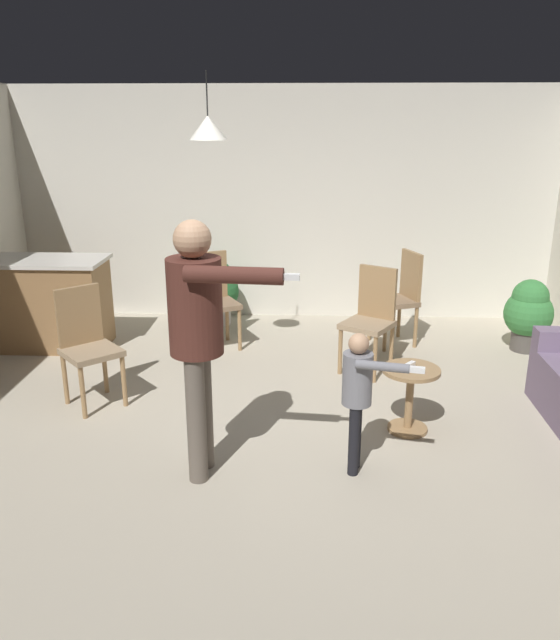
# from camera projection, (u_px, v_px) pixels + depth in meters

# --- Properties ---
(ground) EXTENTS (7.68, 7.68, 0.00)m
(ground) POSITION_uv_depth(u_px,v_px,m) (270.00, 438.00, 4.76)
(ground) COLOR #B2A893
(wall_back) EXTENTS (6.40, 0.10, 2.70)m
(wall_back) POSITION_uv_depth(u_px,v_px,m) (285.00, 205.00, 7.39)
(wall_back) COLOR silver
(wall_back) RESTS_ON ground
(kitchen_counter) EXTENTS (1.26, 0.66, 0.95)m
(kitchen_counter) POSITION_uv_depth(u_px,v_px,m) (48.00, 303.00, 6.56)
(kitchen_counter) COLOR olive
(kitchen_counter) RESTS_ON ground
(side_table_by_couch) EXTENTS (0.44, 0.44, 0.52)m
(side_table_by_couch) POSITION_uv_depth(u_px,v_px,m) (410.00, 392.00, 4.78)
(side_table_by_couch) COLOR #99754C
(side_table_by_couch) RESTS_ON ground
(person_adult) EXTENTS (0.84, 0.55, 1.74)m
(person_adult) POSITION_uv_depth(u_px,v_px,m) (198.00, 323.00, 3.97)
(person_adult) COLOR #60564C
(person_adult) RESTS_ON ground
(person_child) EXTENTS (0.50, 0.36, 1.00)m
(person_child) POSITION_uv_depth(u_px,v_px,m) (359.00, 388.00, 4.14)
(person_child) COLOR black
(person_child) RESTS_ON ground
(dining_chair_by_counter) EXTENTS (0.57, 0.57, 1.00)m
(dining_chair_by_counter) POSITION_uv_depth(u_px,v_px,m) (214.00, 296.00, 6.55)
(dining_chair_by_counter) COLOR #99754C
(dining_chair_by_counter) RESTS_ON ground
(dining_chair_near_wall) EXTENTS (0.59, 0.59, 1.00)m
(dining_chair_near_wall) POSITION_uv_depth(u_px,v_px,m) (87.00, 342.00, 5.21)
(dining_chair_near_wall) COLOR #99754C
(dining_chair_near_wall) RESTS_ON ground
(dining_chair_centre_back) EXTENTS (0.58, 0.58, 1.00)m
(dining_chair_centre_back) POSITION_uv_depth(u_px,v_px,m) (371.00, 316.00, 5.91)
(dining_chair_centre_back) COLOR #99754C
(dining_chair_centre_back) RESTS_ON ground
(dining_chair_spare) EXTENTS (0.54, 0.54, 1.00)m
(dining_chair_spare) POSITION_uv_depth(u_px,v_px,m) (400.00, 294.00, 6.63)
(dining_chair_spare) COLOR #99754C
(dining_chair_spare) RESTS_ON ground
(potted_plant_corner) EXTENTS (0.50, 0.50, 0.76)m
(potted_plant_corner) POSITION_uv_depth(u_px,v_px,m) (218.00, 289.00, 7.31)
(potted_plant_corner) COLOR #B7B2AD
(potted_plant_corner) RESTS_ON ground
(potted_plant_by_wall) EXTENTS (0.50, 0.50, 0.76)m
(potted_plant_by_wall) POSITION_uv_depth(u_px,v_px,m) (529.00, 312.00, 6.46)
(potted_plant_by_wall) COLOR #4C4742
(potted_plant_by_wall) RESTS_ON ground
(spare_remote_on_table) EXTENTS (0.11, 0.12, 0.04)m
(spare_remote_on_table) POSITION_uv_depth(u_px,v_px,m) (409.00, 365.00, 4.74)
(spare_remote_on_table) COLOR white
(spare_remote_on_table) RESTS_ON side_table_by_couch
(ceiling_light_pendant) EXTENTS (0.32, 0.32, 0.55)m
(ceiling_light_pendant) POSITION_uv_depth(u_px,v_px,m) (208.00, 128.00, 5.24)
(ceiling_light_pendant) COLOR silver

